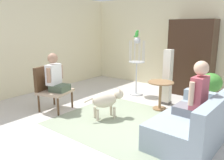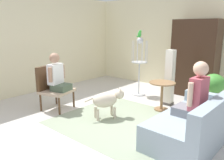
# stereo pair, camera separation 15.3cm
# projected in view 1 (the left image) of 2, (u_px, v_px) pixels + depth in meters

# --- Properties ---
(ground_plane) EXTENTS (7.58, 7.58, 0.00)m
(ground_plane) POSITION_uv_depth(u_px,v_px,m) (120.00, 121.00, 4.45)
(ground_plane) COLOR beige
(back_wall) EXTENTS (6.92, 0.12, 2.72)m
(back_wall) POSITION_uv_depth(u_px,v_px,m) (185.00, 43.00, 6.52)
(back_wall) COLOR beige
(back_wall) RESTS_ON ground
(left_wall) EXTENTS (0.12, 6.72, 2.72)m
(left_wall) POSITION_uv_depth(u_px,v_px,m) (35.00, 44.00, 6.33)
(left_wall) COLOR beige
(left_wall) RESTS_ON ground
(area_rug) EXTENTS (2.43, 2.26, 0.01)m
(area_rug) POSITION_uv_depth(u_px,v_px,m) (123.00, 121.00, 4.46)
(area_rug) COLOR gray
(area_rug) RESTS_ON ground
(couch) EXTENTS (0.96, 1.77, 0.80)m
(couch) POSITION_uv_depth(u_px,v_px,m) (196.00, 123.00, 3.67)
(couch) COLOR #8EA0AD
(couch) RESTS_ON ground
(armchair) EXTENTS (0.75, 0.77, 0.98)m
(armchair) POSITION_uv_depth(u_px,v_px,m) (50.00, 85.00, 5.01)
(armchair) COLOR #4C331E
(armchair) RESTS_ON ground
(person_on_couch) EXTENTS (0.48, 0.52, 0.90)m
(person_on_couch) POSITION_uv_depth(u_px,v_px,m) (196.00, 94.00, 3.56)
(person_on_couch) COLOR slate
(person_on_armchair) EXTENTS (0.49, 0.50, 0.82)m
(person_on_armchair) POSITION_uv_depth(u_px,v_px,m) (55.00, 75.00, 4.90)
(person_on_armchair) COLOR #475743
(round_end_table) EXTENTS (0.57, 0.57, 0.64)m
(round_end_table) POSITION_uv_depth(u_px,v_px,m) (160.00, 90.00, 5.01)
(round_end_table) COLOR olive
(round_end_table) RESTS_ON ground
(dog) EXTENTS (0.51, 0.75, 0.60)m
(dog) POSITION_uv_depth(u_px,v_px,m) (106.00, 100.00, 4.54)
(dog) COLOR beige
(dog) RESTS_ON ground
(bird_cage_stand) EXTENTS (0.42, 0.42, 1.56)m
(bird_cage_stand) POSITION_uv_depth(u_px,v_px,m) (137.00, 65.00, 6.06)
(bird_cage_stand) COLOR silver
(bird_cage_stand) RESTS_ON ground
(parrot) EXTENTS (0.17, 0.10, 0.18)m
(parrot) POSITION_uv_depth(u_px,v_px,m) (137.00, 34.00, 5.88)
(parrot) COLOR green
(parrot) RESTS_ON bird_cage_stand
(potted_plant) EXTENTS (0.47, 0.47, 0.83)m
(potted_plant) POSITION_uv_depth(u_px,v_px,m) (211.00, 87.00, 5.00)
(potted_plant) COLOR #996047
(potted_plant) RESTS_ON ground
(column_lamp) EXTENTS (0.20, 0.20, 1.31)m
(column_lamp) POSITION_uv_depth(u_px,v_px,m) (167.00, 78.00, 5.33)
(column_lamp) COLOR #4C4742
(column_lamp) RESTS_ON ground
(armoire_cabinet) EXTENTS (1.15, 0.56, 2.02)m
(armoire_cabinet) POSITION_uv_depth(u_px,v_px,m) (191.00, 58.00, 6.07)
(armoire_cabinet) COLOR #382316
(armoire_cabinet) RESTS_ON ground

